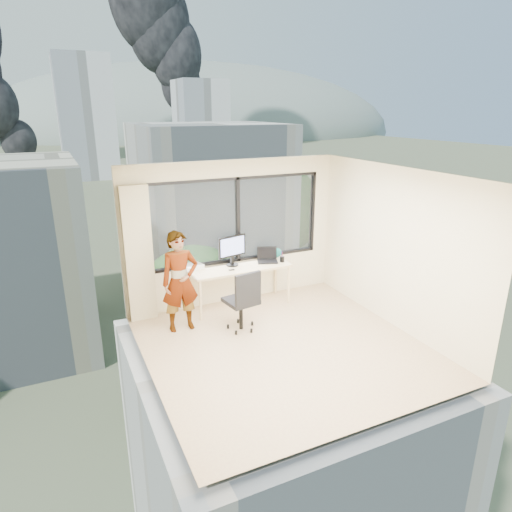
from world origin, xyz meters
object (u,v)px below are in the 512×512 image
person (180,282)px  game_console (193,267)px  chair (241,299)px  laptop (268,256)px  monitor (232,250)px  handbag (276,253)px  desk (241,286)px

person → game_console: person is taller
chair → game_console: chair is taller
game_console → laptop: (1.35, -0.23, 0.08)m
monitor → laptop: size_ratio=1.45×
person → monitor: person is taller
chair → monitor: (0.26, 0.98, 0.50)m
game_console → handbag: 1.60m
desk → game_console: size_ratio=5.62×
person → game_console: 0.81m
handbag → person: bearing=-168.7°
desk → chair: 0.93m
chair → person: 1.01m
person → laptop: size_ratio=4.28×
monitor → game_console: monitor is taller
monitor → laptop: monitor is taller
person → monitor: 1.27m
handbag → game_console: bearing=171.8°
chair → desk: bearing=58.2°
chair → handbag: chair is taller
desk → laptop: laptop is taller
chair → game_console: 1.22m
monitor → laptop: bearing=-22.0°
person → laptop: bearing=14.0°
monitor → game_console: bearing=157.4°
chair → laptop: bearing=34.9°
person → monitor: size_ratio=2.94×
chair → monitor: size_ratio=1.89×
chair → handbag: (1.16, 1.03, 0.32)m
desk → game_console: bearing=162.0°
person → laptop: 1.84m
handbag → desk: bearing=-172.7°
monitor → person: bearing=-165.9°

